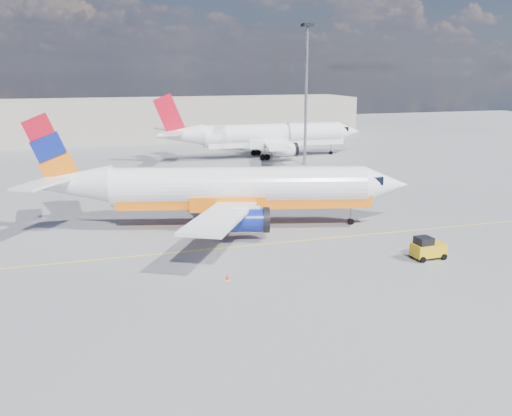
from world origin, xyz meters
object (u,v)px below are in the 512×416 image
object	(u,v)px
main_jet	(227,189)
traffic_cone	(227,277)
second_jet	(266,136)
gse_tug	(428,248)

from	to	relation	value
main_jet	traffic_cone	world-z (taller)	main_jet
main_jet	second_jet	xyz separation A→B (m)	(15.82, 37.31, -0.02)
main_jet	traffic_cone	size ratio (longest dim) A/B	69.40
main_jet	gse_tug	size ratio (longest dim) A/B	13.53
traffic_cone	gse_tug	bearing A→B (deg)	-0.27
gse_tug	traffic_cone	distance (m)	15.45
main_jet	second_jet	bearing A→B (deg)	81.30
second_jet	traffic_cone	xyz separation A→B (m)	(-19.15, -50.40, -3.18)
gse_tug	traffic_cone	xyz separation A→B (m)	(-15.44, 0.07, -0.59)
second_jet	traffic_cone	size ratio (longest dim) A/B	68.58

